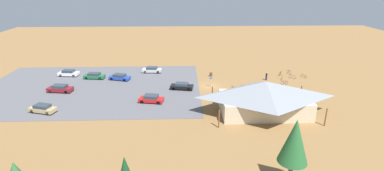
% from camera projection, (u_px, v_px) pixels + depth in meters
% --- Properties ---
extents(ground, '(160.00, 160.00, 0.00)m').
position_uv_depth(ground, '(209.00, 86.00, 60.02)').
color(ground, olive).
rests_on(ground, ground).
extents(parking_lot_asphalt, '(43.60, 29.49, 0.05)m').
position_uv_depth(parking_lot_asphalt, '(92.00, 87.00, 59.24)').
color(parking_lot_asphalt, '#56565B').
rests_on(parking_lot_asphalt, ground).
extents(bike_pavilion, '(16.31, 9.95, 5.49)m').
position_uv_depth(bike_pavilion, '(265.00, 96.00, 47.08)').
color(bike_pavilion, beige).
rests_on(bike_pavilion, ground).
extents(trash_bin, '(0.60, 0.60, 0.90)m').
position_uv_depth(trash_bin, '(211.00, 74.00, 65.87)').
color(trash_bin, brown).
rests_on(trash_bin, ground).
extents(lot_sign, '(0.56, 0.08, 2.20)m').
position_uv_depth(lot_sign, '(211.00, 80.00, 59.14)').
color(lot_sign, '#99999E').
rests_on(lot_sign, ground).
extents(pine_east, '(3.08, 3.08, 7.78)m').
position_uv_depth(pine_east, '(295.00, 142.00, 29.57)').
color(pine_east, brown).
rests_on(pine_east, ground).
extents(bicycle_white_back_row, '(1.23, 1.17, 0.85)m').
position_uv_depth(bicycle_white_back_row, '(292.00, 77.00, 64.58)').
color(bicycle_white_back_row, black).
rests_on(bicycle_white_back_row, ground).
extents(bicycle_orange_yard_center, '(1.02, 1.54, 0.85)m').
position_uv_depth(bicycle_orange_yard_center, '(280.00, 74.00, 66.62)').
color(bicycle_orange_yard_center, black).
rests_on(bicycle_orange_yard_center, ground).
extents(bicycle_yellow_edge_north, '(0.48, 1.72, 0.79)m').
position_uv_depth(bicycle_yellow_edge_north, '(249.00, 91.00, 56.42)').
color(bicycle_yellow_edge_north, black).
rests_on(bicycle_yellow_edge_north, ground).
extents(bicycle_black_lone_east, '(0.73, 1.53, 0.82)m').
position_uv_depth(bicycle_black_lone_east, '(233.00, 88.00, 57.78)').
color(bicycle_black_lone_east, black).
rests_on(bicycle_black_lone_east, ground).
extents(bicycle_purple_yard_front, '(1.67, 0.73, 0.87)m').
position_uv_depth(bicycle_purple_yard_front, '(284.00, 83.00, 60.78)').
color(bicycle_purple_yard_front, black).
rests_on(bicycle_purple_yard_front, ground).
extents(bicycle_teal_yard_left, '(0.48, 1.68, 0.76)m').
position_uv_depth(bicycle_teal_yard_left, '(237.00, 93.00, 55.67)').
color(bicycle_teal_yard_left, black).
rests_on(bicycle_teal_yard_left, ground).
extents(bicycle_blue_near_sign, '(1.20, 1.20, 0.79)m').
position_uv_depth(bicycle_blue_near_sign, '(262.00, 92.00, 55.98)').
color(bicycle_blue_near_sign, black).
rests_on(bicycle_blue_near_sign, ground).
extents(bicycle_red_trailside, '(0.93, 1.50, 0.78)m').
position_uv_depth(bicycle_red_trailside, '(304.00, 76.00, 65.10)').
color(bicycle_red_trailside, black).
rests_on(bicycle_red_trailside, ground).
extents(bicycle_green_near_porch, '(0.68, 1.64, 0.84)m').
position_uv_depth(bicycle_green_near_porch, '(242.00, 87.00, 58.42)').
color(bicycle_green_near_porch, black).
rests_on(bicycle_green_near_porch, ground).
extents(bicycle_silver_by_bin, '(0.68, 1.63, 0.85)m').
position_uv_depth(bicycle_silver_by_bin, '(282.00, 78.00, 63.72)').
color(bicycle_silver_by_bin, black).
rests_on(bicycle_silver_by_bin, ground).
extents(bicycle_white_edge_south, '(0.55, 1.70, 0.90)m').
position_uv_depth(bicycle_white_edge_south, '(289.00, 72.00, 67.82)').
color(bicycle_white_edge_south, black).
rests_on(bicycle_white_edge_south, ground).
extents(bicycle_orange_mid_cluster, '(0.95, 1.46, 0.76)m').
position_uv_depth(bicycle_orange_mid_cluster, '(263.00, 89.00, 57.62)').
color(bicycle_orange_mid_cluster, black).
rests_on(bicycle_orange_mid_cluster, ground).
extents(car_silver_aisle_side, '(4.58, 2.15, 1.34)m').
position_uv_depth(car_silver_aisle_side, '(152.00, 70.00, 68.36)').
color(car_silver_aisle_side, '#BCBCC1').
rests_on(car_silver_aisle_side, parking_lot_asphalt).
extents(car_white_back_corner, '(4.60, 2.34, 1.41)m').
position_uv_depth(car_white_back_corner, '(69.00, 73.00, 65.93)').
color(car_white_back_corner, white).
rests_on(car_white_back_corner, parking_lot_asphalt).
extents(car_black_far_end, '(4.72, 2.58, 1.33)m').
position_uv_depth(car_black_far_end, '(182.00, 86.00, 58.00)').
color(car_black_far_end, black).
rests_on(car_black_far_end, parking_lot_asphalt).
extents(car_maroon_inner_stall, '(4.94, 2.54, 1.43)m').
position_uv_depth(car_maroon_inner_stall, '(60.00, 88.00, 56.66)').
color(car_maroon_inner_stall, maroon).
rests_on(car_maroon_inner_stall, parking_lot_asphalt).
extents(car_blue_second_row, '(4.79, 3.05, 1.31)m').
position_uv_depth(car_blue_second_row, '(120.00, 77.00, 63.41)').
color(car_blue_second_row, '#1E42B2').
rests_on(car_blue_second_row, parking_lot_asphalt).
extents(car_tan_end_stall, '(4.69, 2.96, 1.36)m').
position_uv_depth(car_tan_end_stall, '(43.00, 108.00, 48.00)').
color(car_tan_end_stall, tan).
rests_on(car_tan_end_stall, parking_lot_asphalt).
extents(car_red_by_curb, '(4.58, 2.62, 1.37)m').
position_uv_depth(car_red_by_curb, '(151.00, 99.00, 51.92)').
color(car_red_by_curb, red).
rests_on(car_red_by_curb, parking_lot_asphalt).
extents(car_green_mid_lot, '(4.67, 2.21, 1.33)m').
position_uv_depth(car_green_mid_lot, '(94.00, 76.00, 64.17)').
color(car_green_mid_lot, '#1E6B3D').
rests_on(car_green_mid_lot, parking_lot_asphalt).
extents(visitor_by_pavilion, '(0.40, 0.39, 1.77)m').
position_uv_depth(visitor_by_pavilion, '(266.00, 76.00, 63.25)').
color(visitor_by_pavilion, '#2D3347').
rests_on(visitor_by_pavilion, ground).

